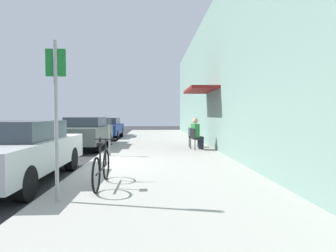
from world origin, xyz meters
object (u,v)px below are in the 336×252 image
Objects in this scene: street_sign at (56,108)px; cafe_chair_1 at (192,136)px; parking_meter at (109,134)px; parked_car_2 at (107,128)px; parked_car_0 at (17,151)px; bicycle_0 at (102,168)px; cafe_chair_0 at (195,137)px; seated_patron_0 at (196,133)px; parked_car_1 at (86,132)px.

cafe_chair_1 is at bearing 66.63° from street_sign.
parking_meter is 5.11m from street_sign.
parked_car_2 is at bearing 96.23° from street_sign.
parking_meter reaches higher than cafe_chair_1.
parking_meter is (1.55, -8.68, 0.18)m from parked_car_2.
parked_car_2 is at bearing 100.12° from parking_meter.
bicycle_0 is at bearing -22.60° from parked_car_0.
cafe_chair_0 is (3.27, 6.59, -1.02)m from street_sign.
parked_car_0 is 3.60m from parking_meter.
seated_patron_0 is at bearing 44.86° from parked_car_0.
cafe_chair_1 is at bearing 93.65° from seated_patron_0.
parking_meter reaches higher than parked_car_1.
parked_car_1 is at bearing 90.00° from parked_car_0.
parked_car_0 is 6.81m from seated_patron_0.
seated_patron_0 is (3.33, 6.61, -0.82)m from street_sign.
parked_car_1 is 2.57× the size of bicycle_0.
street_sign is at bearing -50.34° from parked_car_0.
street_sign reaches higher than cafe_chair_0.
parked_car_0 is 6.76m from cafe_chair_0.
street_sign reaches higher than bicycle_0.
bicycle_0 is 6.31m from seated_patron_0.
seated_patron_0 is at bearing 19.36° from cafe_chair_0.
cafe_chair_0 is 0.67× the size of seated_patron_0.
parked_car_1 is at bearing -90.00° from parked_car_2.
parked_car_0 is 1.00× the size of parked_car_2.
parking_meter is 4.09m from cafe_chair_1.
street_sign is at bearing -116.39° from cafe_chair_0.
cafe_chair_1 is (-0.06, 0.95, -0.19)m from seated_patron_0.
parked_car_1 is at bearing 162.04° from cafe_chair_0.
parked_car_1 is 5.60m from parked_car_2.
seated_patron_0 is 0.97m from cafe_chair_1.
bicycle_0 is (2.04, -7.18, -0.27)m from parked_car_1.
cafe_chair_0 is 0.20m from seated_patron_0.
street_sign is (1.50, -13.74, 0.93)m from parked_car_2.
seated_patron_0 is (4.83, -1.53, 0.07)m from parked_car_1.
parked_car_0 is 11.93m from parked_car_2.
street_sign is 7.45m from seated_patron_0.
cafe_chair_0 is (4.77, -7.15, -0.09)m from parked_car_2.
bicycle_0 is (2.04, -12.78, -0.23)m from parked_car_2.
parked_car_1 is 3.45m from parking_meter.
cafe_chair_1 is (4.77, 5.75, -0.11)m from parked_car_0.
bicycle_0 is 6.26m from cafe_chair_0.
cafe_chair_0 is at bearing 25.50° from parking_meter.
seated_patron_0 is at bearing 25.40° from parking_meter.
cafe_chair_0 is (4.77, -1.55, -0.13)m from parked_car_1.
cafe_chair_0 is at bearing -17.96° from parked_car_1.
seated_patron_0 is 1.48× the size of cafe_chair_1.
parked_car_2 is 1.69× the size of street_sign.
seated_patron_0 reaches higher than bicycle_0.
parking_meter is (1.55, -3.08, 0.14)m from parked_car_1.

